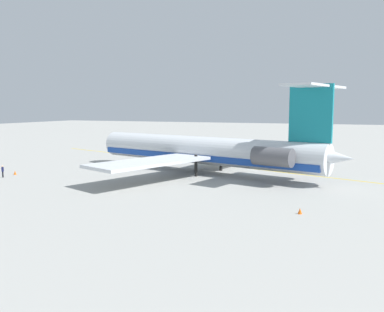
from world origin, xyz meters
TOP-DOWN VIEW (x-y plane):
  - ground at (0.00, 0.00)m, footprint 342.09×342.09m
  - main_jetliner at (1.71, 14.06)m, footprint 41.91×37.53m
  - ground_crew_near_nose at (26.90, 27.83)m, footprint 0.43×0.27m
  - ground_crew_near_tail at (8.96, -11.86)m, footprint 0.39×0.30m
  - ground_crew_portside at (16.11, -14.38)m, footprint 0.29×0.46m
  - safety_cone_nose at (18.97, -7.97)m, footprint 0.40×0.40m
  - safety_cone_wingtip at (-13.55, 32.53)m, footprint 0.40×0.40m
  - safety_cone_tail at (27.10, 25.45)m, footprint 0.40×0.40m
  - taxiway_centreline at (2.87, 5.42)m, footprint 81.77×27.81m

SIDE VIEW (x-z plane):
  - ground at x=0.00m, z-range 0.00..0.00m
  - taxiway_centreline at x=2.87m, z-range 0.00..0.01m
  - safety_cone_nose at x=18.97m, z-range 0.00..0.55m
  - safety_cone_wingtip at x=-13.55m, z-range 0.00..0.55m
  - safety_cone_tail at x=27.10m, z-range 0.00..0.55m
  - ground_crew_near_nose at x=26.90m, z-range 0.23..1.91m
  - ground_crew_portside at x=16.11m, z-range 0.24..2.05m
  - ground_crew_near_tail at x=8.96m, z-range 0.24..2.05m
  - main_jetliner at x=1.71m, z-range -2.82..9.59m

